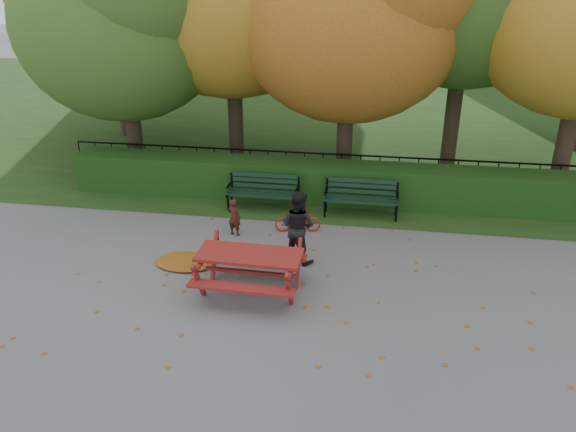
# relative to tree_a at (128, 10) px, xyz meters

# --- Properties ---
(ground) EXTENTS (90.00, 90.00, 0.00)m
(ground) POSITION_rel_tree_a_xyz_m (5.19, -5.58, -4.52)
(ground) COLOR slate
(ground) RESTS_ON ground
(grass_strip) EXTENTS (90.00, 90.00, 0.00)m
(grass_strip) POSITION_rel_tree_a_xyz_m (5.19, 8.42, -4.52)
(grass_strip) COLOR #1D3515
(grass_strip) RESTS_ON ground
(hedge) EXTENTS (13.00, 0.90, 1.00)m
(hedge) POSITION_rel_tree_a_xyz_m (5.19, -1.08, -4.02)
(hedge) COLOR black
(hedge) RESTS_ON ground
(iron_fence) EXTENTS (14.00, 0.04, 1.02)m
(iron_fence) POSITION_rel_tree_a_xyz_m (5.19, -0.28, -3.98)
(iron_fence) COLOR black
(iron_fence) RESTS_ON ground
(tree_a) EXTENTS (5.88, 5.60, 7.48)m
(tree_a) POSITION_rel_tree_a_xyz_m (0.00, 0.00, 0.00)
(tree_a) COLOR #31221C
(tree_a) RESTS_ON ground
(bench_left) EXTENTS (1.80, 0.57, 0.88)m
(bench_left) POSITION_rel_tree_a_xyz_m (3.89, -1.88, -4.00)
(bench_left) COLOR black
(bench_left) RESTS_ON ground
(bench_right) EXTENTS (1.80, 0.57, 0.88)m
(bench_right) POSITION_rel_tree_a_xyz_m (6.29, -1.88, -4.00)
(bench_right) COLOR black
(bench_right) RESTS_ON ground
(picnic_table) EXTENTS (1.94, 1.58, 0.93)m
(picnic_table) POSITION_rel_tree_a_xyz_m (4.40, -5.74, -3.89)
(picnic_table) COLOR maroon
(picnic_table) RESTS_ON ground
(leaf_pile) EXTENTS (1.42, 1.14, 0.09)m
(leaf_pile) POSITION_rel_tree_a_xyz_m (2.84, -4.89, -4.48)
(leaf_pile) COLOR #6F2F0D
(leaf_pile) RESTS_ON ground
(leaf_scatter) EXTENTS (9.00, 5.70, 0.01)m
(leaf_scatter) POSITION_rel_tree_a_xyz_m (5.19, -5.28, -4.51)
(leaf_scatter) COLOR #6F2F0D
(leaf_scatter) RESTS_ON ground
(child) EXTENTS (0.36, 0.29, 0.87)m
(child) POSITION_rel_tree_a_xyz_m (3.53, -3.43, -4.09)
(child) COLOR #3B1912
(child) RESTS_ON ground
(adult) EXTENTS (0.91, 0.83, 1.52)m
(adult) POSITION_rel_tree_a_xyz_m (5.10, -4.37, -3.76)
(adult) COLOR black
(adult) RESTS_ON ground
(bicycle) EXTENTS (1.09, 0.54, 0.55)m
(bicycle) POSITION_rel_tree_a_xyz_m (4.91, -3.03, -4.25)
(bicycle) COLOR #A6210F
(bicycle) RESTS_ON ground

